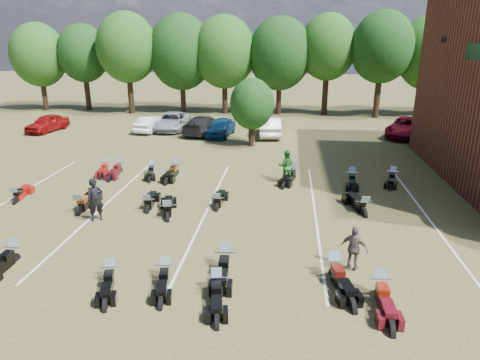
# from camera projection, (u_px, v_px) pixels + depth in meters

# --- Properties ---
(ground) EXTENTS (160.00, 160.00, 0.00)m
(ground) POSITION_uv_depth(u_px,v_px,m) (268.00, 242.00, 16.84)
(ground) COLOR brown
(ground) RESTS_ON ground
(car_0) EXTENTS (2.43, 4.42, 1.42)m
(car_0) POSITION_uv_depth(u_px,v_px,m) (47.00, 123.00, 36.27)
(car_0) COLOR maroon
(car_0) RESTS_ON ground
(car_1) EXTENTS (2.05, 4.17, 1.32)m
(car_1) POSITION_uv_depth(u_px,v_px,m) (151.00, 124.00, 36.22)
(car_1) COLOR silver
(car_1) RESTS_ON ground
(car_2) EXTENTS (2.59, 5.35, 1.47)m
(car_2) POSITION_uv_depth(u_px,v_px,m) (172.00, 121.00, 36.90)
(car_2) COLOR #909498
(car_2) RESTS_ON ground
(car_3) EXTENTS (3.29, 5.51, 1.50)m
(car_3) POSITION_uv_depth(u_px,v_px,m) (204.00, 125.00, 35.36)
(car_3) COLOR black
(car_3) RESTS_ON ground
(car_4) EXTENTS (2.19, 4.39, 1.44)m
(car_4) POSITION_uv_depth(u_px,v_px,m) (221.00, 127.00, 34.63)
(car_4) COLOR navy
(car_4) RESTS_ON ground
(car_5) EXTENTS (2.04, 4.84, 1.55)m
(car_5) POSITION_uv_depth(u_px,v_px,m) (270.00, 126.00, 34.58)
(car_5) COLOR beige
(car_5) RESTS_ON ground
(car_6) EXTENTS (4.55, 6.06, 1.53)m
(car_6) POSITION_uv_depth(u_px,v_px,m) (407.00, 127.00, 34.32)
(car_6) COLOR #5D0516
(car_6) RESTS_ON ground
(car_7) EXTENTS (3.57, 5.65, 1.52)m
(car_7) POSITION_uv_depth(u_px,v_px,m) (440.00, 131.00, 32.90)
(car_7) COLOR #36373B
(car_7) RESTS_ON ground
(person_black) EXTENTS (0.83, 0.76, 1.91)m
(person_black) POSITION_uv_depth(u_px,v_px,m) (95.00, 200.00, 18.60)
(person_black) COLOR black
(person_black) RESTS_ON ground
(person_green) EXTENTS (0.90, 0.71, 1.82)m
(person_green) POSITION_uv_depth(u_px,v_px,m) (286.00, 166.00, 23.57)
(person_green) COLOR #235F23
(person_green) RESTS_ON ground
(person_grey) EXTENTS (1.03, 0.76, 1.62)m
(person_grey) POSITION_uv_depth(u_px,v_px,m) (354.00, 248.00, 14.65)
(person_grey) COLOR #5D554F
(person_grey) RESTS_ON ground
(motorcycle_0) EXTENTS (0.71, 2.15, 1.19)m
(motorcycle_0) POSITION_uv_depth(u_px,v_px,m) (14.00, 262.00, 15.39)
(motorcycle_0) COLOR black
(motorcycle_0) RESTS_ON ground
(motorcycle_1) EXTENTS (1.18, 2.13, 1.13)m
(motorcycle_1) POSITION_uv_depth(u_px,v_px,m) (111.00, 282.00, 14.15)
(motorcycle_1) COLOR black
(motorcycle_1) RESTS_ON ground
(motorcycle_2) EXTENTS (1.00, 2.11, 1.13)m
(motorcycle_2) POSITION_uv_depth(u_px,v_px,m) (166.00, 280.00, 14.26)
(motorcycle_2) COLOR black
(motorcycle_2) RESTS_ON ground
(motorcycle_3) EXTENTS (0.89, 2.42, 1.33)m
(motorcycle_3) POSITION_uv_depth(u_px,v_px,m) (225.00, 269.00, 14.92)
(motorcycle_3) COLOR black
(motorcycle_3) RESTS_ON ground
(motorcycle_4) EXTENTS (1.03, 2.22, 1.19)m
(motorcycle_4) POSITION_uv_depth(u_px,v_px,m) (217.00, 294.00, 13.49)
(motorcycle_4) COLOR black
(motorcycle_4) RESTS_ON ground
(motorcycle_5) EXTENTS (1.27, 2.49, 1.33)m
(motorcycle_5) POSITION_uv_depth(u_px,v_px,m) (333.00, 278.00, 14.35)
(motorcycle_5) COLOR black
(motorcycle_5) RESTS_ON ground
(motorcycle_6) EXTENTS (0.76, 2.34, 1.30)m
(motorcycle_6) POSITION_uv_depth(u_px,v_px,m) (379.00, 297.00, 13.34)
(motorcycle_6) COLOR #4E0B13
(motorcycle_6) RESTS_ON ground
(motorcycle_7) EXTENTS (1.03, 2.21, 1.18)m
(motorcycle_7) POSITION_uv_depth(u_px,v_px,m) (16.00, 203.00, 20.87)
(motorcycle_7) COLOR #960D0A
(motorcycle_7) RESTS_ON ground
(motorcycle_8) EXTENTS (0.90, 2.51, 1.38)m
(motorcycle_8) POSITION_uv_depth(u_px,v_px,m) (81.00, 213.00, 19.62)
(motorcycle_8) COLOR black
(motorcycle_8) RESTS_ON ground
(motorcycle_9) EXTENTS (0.94, 2.27, 1.23)m
(motorcycle_9) POSITION_uv_depth(u_px,v_px,m) (148.00, 211.00, 19.82)
(motorcycle_9) COLOR black
(motorcycle_9) RESTS_ON ground
(motorcycle_10) EXTENTS (1.31, 2.53, 1.35)m
(motorcycle_10) POSITION_uv_depth(u_px,v_px,m) (168.00, 219.00, 18.98)
(motorcycle_10) COLOR black
(motorcycle_10) RESTS_ON ground
(motorcycle_11) EXTENTS (0.71, 2.17, 1.20)m
(motorcycle_11) POSITION_uv_depth(u_px,v_px,m) (217.00, 209.00, 20.04)
(motorcycle_11) COLOR black
(motorcycle_11) RESTS_ON ground
(motorcycle_12) EXTENTS (1.36, 2.55, 1.36)m
(motorcycle_12) POSITION_uv_depth(u_px,v_px,m) (363.00, 215.00, 19.42)
(motorcycle_12) COLOR black
(motorcycle_12) RESTS_ON ground
(motorcycle_14) EXTENTS (0.78, 2.24, 1.24)m
(motorcycle_14) POSITION_uv_depth(u_px,v_px,m) (120.00, 172.00, 25.50)
(motorcycle_14) COLOR #470A12
(motorcycle_14) RESTS_ON ground
(motorcycle_15) EXTENTS (1.02, 2.14, 1.15)m
(motorcycle_15) POSITION_uv_depth(u_px,v_px,m) (106.00, 171.00, 25.76)
(motorcycle_15) COLOR maroon
(motorcycle_15) RESTS_ON ground
(motorcycle_16) EXTENTS (1.08, 2.13, 1.13)m
(motorcycle_16) POSITION_uv_depth(u_px,v_px,m) (152.00, 174.00, 25.24)
(motorcycle_16) COLOR black
(motorcycle_16) RESTS_ON ground
(motorcycle_17) EXTENTS (0.88, 2.43, 1.34)m
(motorcycle_17) POSITION_uv_depth(u_px,v_px,m) (176.00, 175.00, 25.09)
(motorcycle_17) COLOR black
(motorcycle_17) RESTS_ON ground
(motorcycle_18) EXTENTS (1.40, 2.42, 1.28)m
(motorcycle_18) POSITION_uv_depth(u_px,v_px,m) (293.00, 179.00, 24.32)
(motorcycle_18) COLOR black
(motorcycle_18) RESTS_ON ground
(motorcycle_19) EXTENTS (0.92, 2.24, 1.22)m
(motorcycle_19) POSITION_uv_depth(u_px,v_px,m) (351.00, 183.00, 23.72)
(motorcycle_19) COLOR black
(motorcycle_19) RESTS_ON ground
(motorcycle_20) EXTENTS (1.25, 2.22, 1.18)m
(motorcycle_20) POSITION_uv_depth(u_px,v_px,m) (392.00, 181.00, 23.95)
(motorcycle_20) COLOR black
(motorcycle_20) RESTS_ON ground
(tree_line) EXTENTS (56.00, 6.00, 9.79)m
(tree_line) POSITION_uv_depth(u_px,v_px,m) (274.00, 51.00, 42.24)
(tree_line) COLOR black
(tree_line) RESTS_ON ground
(young_tree_midfield) EXTENTS (3.20, 3.20, 4.70)m
(young_tree_midfield) POSITION_uv_depth(u_px,v_px,m) (252.00, 104.00, 30.66)
(young_tree_midfield) COLOR black
(young_tree_midfield) RESTS_ON ground
(parking_lines) EXTENTS (20.10, 14.00, 0.01)m
(parking_lines) POSITION_uv_depth(u_px,v_px,m) (207.00, 210.00, 19.99)
(parking_lines) COLOR silver
(parking_lines) RESTS_ON ground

